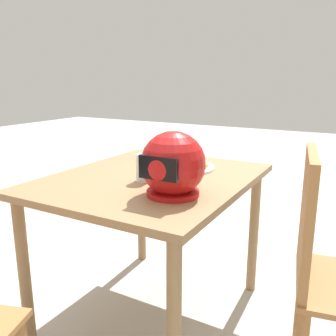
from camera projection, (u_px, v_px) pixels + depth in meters
The scene contains 7 objects.
ground_plane at pixel (153, 312), 1.82m from camera, with size 14.00×14.00×0.00m, color #B2ADA3.
dining_table at pixel (152, 195), 1.67m from camera, with size 0.84×1.01×0.70m.
pizza_plate at pixel (183, 167), 1.79m from camera, with size 0.31×0.31×0.01m, color white.
pizza at pixel (184, 163), 1.80m from camera, with size 0.25×0.25×0.06m.
motorcycle_helmet at pixel (173, 165), 1.35m from camera, with size 0.24×0.24×0.24m.
drinking_glass at pixel (144, 168), 1.56m from camera, with size 0.07×0.07×0.12m, color silver.
chair_side at pixel (332, 266), 1.25m from camera, with size 0.47×0.47×0.90m.
Camera 1 is at (-0.85, 1.35, 1.13)m, focal length 39.01 mm.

